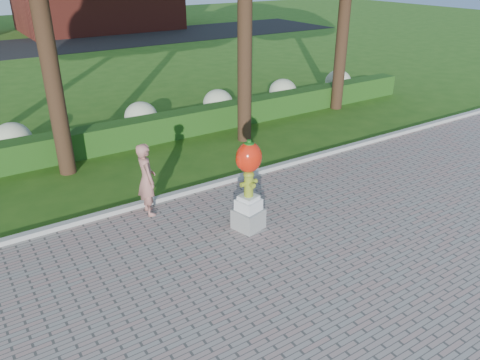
{
  "coord_description": "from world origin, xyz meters",
  "views": [
    {
      "loc": [
        -4.43,
        -6.43,
        5.34
      ],
      "look_at": [
        0.4,
        1.0,
        1.13
      ],
      "focal_mm": 35.0,
      "sensor_mm": 36.0,
      "label": 1
    }
  ],
  "objects": [
    {
      "name": "ground",
      "position": [
        0.0,
        0.0,
        0.0
      ],
      "size": [
        100.0,
        100.0,
        0.0
      ],
      "primitive_type": "plane",
      "color": "#295314",
      "rests_on": "ground"
    },
    {
      "name": "curb",
      "position": [
        0.0,
        3.0,
        0.07
      ],
      "size": [
        40.0,
        0.18,
        0.15
      ],
      "primitive_type": "cube",
      "color": "#ADADA5",
      "rests_on": "ground"
    },
    {
      "name": "hydrangea_row",
      "position": [
        0.57,
        8.0,
        0.55
      ],
      "size": [
        20.1,
        1.1,
        0.99
      ],
      "color": "#AAB58A",
      "rests_on": "ground"
    },
    {
      "name": "lawn_hedge",
      "position": [
        0.0,
        7.0,
        0.4
      ],
      "size": [
        24.0,
        0.7,
        0.8
      ],
      "primitive_type": "cube",
      "color": "#214915",
      "rests_on": "ground"
    },
    {
      "name": "woman",
      "position": [
        -1.04,
        2.6,
        0.89
      ],
      "size": [
        0.46,
        0.65,
        1.7
      ],
      "primitive_type": "imported",
      "rotation": [
        0.0,
        0.0,
        1.49
      ],
      "color": "#A56A5E",
      "rests_on": "walkway"
    },
    {
      "name": "street",
      "position": [
        0.0,
        28.0,
        0.01
      ],
      "size": [
        50.0,
        8.0,
        0.02
      ],
      "primitive_type": "cube",
      "color": "black",
      "rests_on": "ground"
    },
    {
      "name": "hydrant_sculpture",
      "position": [
        0.49,
        0.8,
        1.11
      ],
      "size": [
        0.67,
        0.67,
        2.03
      ],
      "rotation": [
        0.0,
        0.0,
        0.26
      ],
      "color": "gray",
      "rests_on": "walkway"
    }
  ]
}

